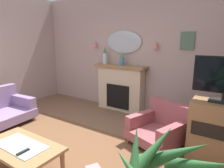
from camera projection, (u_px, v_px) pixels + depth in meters
name	position (u px, v px, depth m)	size (l,w,h in m)	color
floor	(36.00, 168.00, 2.85)	(6.42, 6.65, 0.10)	brown
wall_back	(131.00, 53.00, 4.86)	(6.42, 0.10, 2.91)	#B29993
patterned_rug	(47.00, 158.00, 3.00)	(3.20, 2.40, 0.01)	brown
fireplace	(120.00, 88.00, 4.96)	(1.36, 0.36, 1.16)	beige
mantel_vase_right	(105.00, 56.00, 5.00)	(0.12, 0.12, 0.44)	silver
mantel_vase_centre	(122.00, 59.00, 4.75)	(0.12, 0.12, 0.34)	#4C7093
wall_mirror	(124.00, 42.00, 4.83)	(0.96, 0.06, 0.56)	#B2BCC6
wall_sconce_left	(95.00, 44.00, 5.25)	(0.14, 0.14, 0.14)	#D17066
wall_sconce_right	(156.00, 45.00, 4.34)	(0.14, 0.14, 0.14)	#D17066
framed_picture	(187.00, 41.00, 4.03)	(0.28, 0.03, 0.36)	#4C6B56
coffee_table	(21.00, 149.00, 2.53)	(1.10, 0.60, 0.45)	olive
tv_remote	(23.00, 152.00, 2.35)	(0.04, 0.16, 0.02)	black
armchair_by_coffee_table	(160.00, 127.00, 3.37)	(1.03, 1.04, 0.71)	#934C51
tv_cabinet	(219.00, 131.00, 2.90)	(0.80, 0.57, 0.90)	olive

